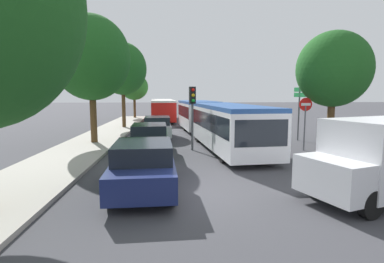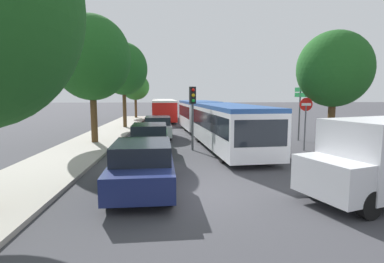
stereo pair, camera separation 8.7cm
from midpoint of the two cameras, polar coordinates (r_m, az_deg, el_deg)
ground_plane at (r=9.30m, az=1.14°, el=-11.76°), size 200.00×200.00×0.00m
kerb_strip_left at (r=22.34m, az=-16.26°, el=-0.71°), size 3.20×35.62×0.14m
articulated_bus at (r=19.65m, az=4.14°, el=2.46°), size 4.12×16.67×2.45m
city_bus_rear at (r=34.46m, az=-5.39°, el=4.38°), size 3.09×11.12×2.37m
queued_car_navy at (r=9.57m, az=-9.10°, el=-6.44°), size 2.07×4.51×1.54m
queued_car_green at (r=15.43m, az=-7.92°, el=-1.31°), size 2.02×4.39×1.50m
queued_car_silver at (r=20.73m, az=-6.39°, el=0.84°), size 2.00×4.35×1.49m
traffic_light at (r=15.91m, az=0.28°, el=5.29°), size 0.36×0.39×3.40m
no_entry_sign at (r=16.99m, az=20.95°, el=2.84°), size 0.70×0.08×2.82m
direction_sign_post at (r=20.56m, az=20.00°, el=5.44°), size 0.18×1.40×3.60m
tree_left_mid at (r=18.79m, az=-18.41°, el=12.81°), size 4.53×4.53×7.60m
tree_left_far at (r=26.90m, az=-12.82°, el=11.55°), size 4.09×4.09×7.42m
tree_left_distant at (r=37.53m, az=-10.68°, el=8.33°), size 3.39×3.39×5.47m
tree_right_near at (r=17.86m, az=25.39°, el=10.32°), size 3.84×3.84×6.32m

